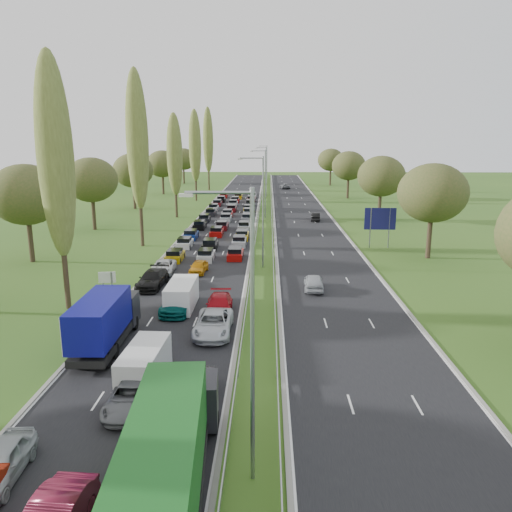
{
  "coord_description": "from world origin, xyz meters",
  "views": [
    {
      "loc": [
        5.09,
        -10.02,
        13.66
      ],
      "look_at": [
        3.78,
        42.05,
        1.5
      ],
      "focal_mm": 35.0,
      "sensor_mm": 36.0,
      "label": 1
    }
  ],
  "objects_px": {
    "near_car_3": "(152,279)",
    "near_car_0": "(0,463)",
    "near_car_2": "(163,267)",
    "white_van_front": "(146,362)",
    "blue_lorry": "(105,321)",
    "white_van_rear": "(182,294)",
    "direction_sign": "(380,221)",
    "info_sign": "(107,280)",
    "green_lorry": "(166,470)"
  },
  "relations": [
    {
      "from": "blue_lorry",
      "to": "green_lorry",
      "type": "xyz_separation_m",
      "value": [
        7.23,
        -15.58,
        0.26
      ]
    },
    {
      "from": "green_lorry",
      "to": "info_sign",
      "type": "xyz_separation_m",
      "value": [
        -10.88,
        27.34,
        -0.81
      ]
    },
    {
      "from": "white_van_rear",
      "to": "blue_lorry",
      "type": "bearing_deg",
      "value": -113.51
    },
    {
      "from": "near_car_2",
      "to": "info_sign",
      "type": "distance_m",
      "value": 8.25
    },
    {
      "from": "near_car_2",
      "to": "blue_lorry",
      "type": "distance_m",
      "value": 19.23
    },
    {
      "from": "near_car_0",
      "to": "near_car_2",
      "type": "relative_size",
      "value": 0.91
    },
    {
      "from": "near_car_0",
      "to": "green_lorry",
      "type": "xyz_separation_m",
      "value": [
        7.34,
        -2.17,
        1.42
      ]
    },
    {
      "from": "blue_lorry",
      "to": "white_van_front",
      "type": "distance_m",
      "value": 5.89
    },
    {
      "from": "near_car_3",
      "to": "direction_sign",
      "type": "distance_m",
      "value": 31.37
    },
    {
      "from": "near_car_0",
      "to": "direction_sign",
      "type": "distance_m",
      "value": 52.47
    },
    {
      "from": "blue_lorry",
      "to": "white_van_rear",
      "type": "height_order",
      "value": "blue_lorry"
    },
    {
      "from": "white_van_front",
      "to": "direction_sign",
      "type": "distance_m",
      "value": 42.78
    },
    {
      "from": "blue_lorry",
      "to": "direction_sign",
      "type": "height_order",
      "value": "direction_sign"
    },
    {
      "from": "blue_lorry",
      "to": "green_lorry",
      "type": "bearing_deg",
      "value": -66.06
    },
    {
      "from": "white_van_rear",
      "to": "direction_sign",
      "type": "distance_m",
      "value": 32.28
    },
    {
      "from": "near_car_2",
      "to": "blue_lorry",
      "type": "relative_size",
      "value": 0.55
    },
    {
      "from": "white_van_rear",
      "to": "direction_sign",
      "type": "height_order",
      "value": "direction_sign"
    },
    {
      "from": "near_car_3",
      "to": "green_lorry",
      "type": "height_order",
      "value": "green_lorry"
    },
    {
      "from": "near_car_2",
      "to": "near_car_3",
      "type": "bearing_deg",
      "value": -92.13
    },
    {
      "from": "near_car_3",
      "to": "white_van_front",
      "type": "distance_m",
      "value": 18.96
    },
    {
      "from": "near_car_3",
      "to": "white_van_front",
      "type": "relative_size",
      "value": 1.06
    },
    {
      "from": "white_van_front",
      "to": "near_car_3",
      "type": "bearing_deg",
      "value": 104.06
    },
    {
      "from": "blue_lorry",
      "to": "direction_sign",
      "type": "xyz_separation_m",
      "value": [
        25.15,
        32.49,
        1.64
      ]
    },
    {
      "from": "near_car_3",
      "to": "white_van_rear",
      "type": "relative_size",
      "value": 1.0
    },
    {
      "from": "blue_lorry",
      "to": "near_car_0",
      "type": "bearing_deg",
      "value": -91.43
    },
    {
      "from": "white_van_rear",
      "to": "info_sign",
      "type": "height_order",
      "value": "white_van_rear"
    },
    {
      "from": "near_car_0",
      "to": "near_car_3",
      "type": "distance_m",
      "value": 27.51
    },
    {
      "from": "near_car_0",
      "to": "near_car_3",
      "type": "xyz_separation_m",
      "value": [
        -0.0,
        27.51,
        0.04
      ]
    },
    {
      "from": "blue_lorry",
      "to": "direction_sign",
      "type": "bearing_deg",
      "value": 51.3
    },
    {
      "from": "near_car_0",
      "to": "near_car_2",
      "type": "bearing_deg",
      "value": 86.47
    },
    {
      "from": "near_car_0",
      "to": "near_car_2",
      "type": "distance_m",
      "value": 32.6
    },
    {
      "from": "white_van_rear",
      "to": "direction_sign",
      "type": "relative_size",
      "value": 1.04
    },
    {
      "from": "near_car_3",
      "to": "near_car_0",
      "type": "bearing_deg",
      "value": -86.57
    },
    {
      "from": "near_car_2",
      "to": "blue_lorry",
      "type": "xyz_separation_m",
      "value": [
        0.12,
        -19.19,
        1.24
      ]
    },
    {
      "from": "near_car_2",
      "to": "white_van_rear",
      "type": "distance_m",
      "value": 11.33
    },
    {
      "from": "blue_lorry",
      "to": "white_van_rear",
      "type": "bearing_deg",
      "value": 65.69
    },
    {
      "from": "near_car_0",
      "to": "white_van_front",
      "type": "height_order",
      "value": "white_van_front"
    },
    {
      "from": "direction_sign",
      "to": "near_car_0",
      "type": "bearing_deg",
      "value": -118.82
    },
    {
      "from": "near_car_3",
      "to": "white_van_rear",
      "type": "height_order",
      "value": "white_van_rear"
    },
    {
      "from": "green_lorry",
      "to": "white_van_front",
      "type": "distance_m",
      "value": 11.7
    },
    {
      "from": "white_van_rear",
      "to": "white_van_front",
      "type": "bearing_deg",
      "value": -89.87
    },
    {
      "from": "blue_lorry",
      "to": "direction_sign",
      "type": "relative_size",
      "value": 1.68
    },
    {
      "from": "near_car_3",
      "to": "info_sign",
      "type": "distance_m",
      "value": 4.28
    },
    {
      "from": "blue_lorry",
      "to": "info_sign",
      "type": "height_order",
      "value": "blue_lorry"
    },
    {
      "from": "near_car_2",
      "to": "white_van_rear",
      "type": "bearing_deg",
      "value": -72.65
    },
    {
      "from": "blue_lorry",
      "to": "info_sign",
      "type": "relative_size",
      "value": 4.17
    },
    {
      "from": "near_car_0",
      "to": "white_van_front",
      "type": "xyz_separation_m",
      "value": [
        3.85,
        8.95,
        0.29
      ]
    },
    {
      "from": "direction_sign",
      "to": "blue_lorry",
      "type": "bearing_deg",
      "value": -127.74
    },
    {
      "from": "near_car_2",
      "to": "white_van_front",
      "type": "xyz_separation_m",
      "value": [
        3.87,
        -23.65,
        0.37
      ]
    },
    {
      "from": "blue_lorry",
      "to": "green_lorry",
      "type": "distance_m",
      "value": 17.17
    }
  ]
}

